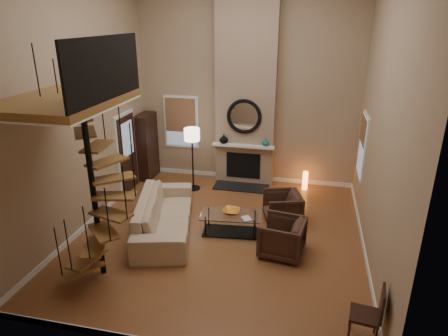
% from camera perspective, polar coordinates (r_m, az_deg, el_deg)
% --- Properties ---
extents(ground, '(6.00, 6.50, 0.01)m').
position_cam_1_polar(ground, '(8.71, -0.58, -9.59)').
color(ground, '#9E6033').
rests_on(ground, ground).
extents(back_wall, '(6.00, 0.02, 5.50)m').
position_cam_1_polar(back_wall, '(10.82, 3.38, 12.06)').
color(back_wall, tan).
rests_on(back_wall, ground).
extents(front_wall, '(6.00, 0.02, 5.50)m').
position_cam_1_polar(front_wall, '(4.71, -9.76, -0.26)').
color(front_wall, tan).
rests_on(front_wall, ground).
extents(left_wall, '(0.02, 6.50, 5.50)m').
position_cam_1_polar(left_wall, '(8.85, -20.15, 8.80)').
color(left_wall, tan).
rests_on(left_wall, ground).
extents(right_wall, '(0.02, 6.50, 5.50)m').
position_cam_1_polar(right_wall, '(7.60, 22.11, 6.68)').
color(right_wall, tan).
rests_on(right_wall, ground).
extents(baseboard_back, '(6.00, 0.02, 0.12)m').
position_cam_1_polar(baseboard_back, '(11.54, 3.09, -1.26)').
color(baseboard_back, white).
rests_on(baseboard_back, ground).
extents(baseboard_left, '(0.02, 6.50, 0.12)m').
position_cam_1_polar(baseboard_left, '(9.73, -18.13, -6.82)').
color(baseboard_left, white).
rests_on(baseboard_left, ground).
extents(baseboard_right, '(0.02, 6.50, 0.12)m').
position_cam_1_polar(baseboard_right, '(8.60, 19.57, -10.89)').
color(baseboard_right, white).
rests_on(baseboard_right, ground).
extents(chimney_breast, '(1.60, 0.38, 5.50)m').
position_cam_1_polar(chimney_breast, '(10.63, 3.21, 11.90)').
color(chimney_breast, '#9B7F65').
rests_on(chimney_breast, ground).
extents(hearth, '(1.50, 0.60, 0.04)m').
position_cam_1_polar(hearth, '(10.95, 2.49, -2.76)').
color(hearth, black).
rests_on(hearth, ground).
extents(firebox, '(0.95, 0.02, 0.72)m').
position_cam_1_polar(firebox, '(11.01, 2.80, 0.36)').
color(firebox, black).
rests_on(firebox, chimney_breast).
extents(mantel, '(1.70, 0.18, 0.06)m').
position_cam_1_polar(mantel, '(10.74, 2.78, 3.21)').
color(mantel, white).
rests_on(mantel, chimney_breast).
extents(mirror_frame, '(0.94, 0.10, 0.94)m').
position_cam_1_polar(mirror_frame, '(10.58, 2.92, 7.44)').
color(mirror_frame, black).
rests_on(mirror_frame, chimney_breast).
extents(mirror_disc, '(0.80, 0.01, 0.80)m').
position_cam_1_polar(mirror_disc, '(10.59, 2.93, 7.45)').
color(mirror_disc, white).
rests_on(mirror_disc, chimney_breast).
extents(vase_left, '(0.24, 0.24, 0.25)m').
position_cam_1_polar(vase_left, '(10.83, -0.04, 4.25)').
color(vase_left, black).
rests_on(vase_left, mantel).
extents(vase_right, '(0.20, 0.20, 0.21)m').
position_cam_1_polar(vase_right, '(10.66, 6.02, 3.74)').
color(vase_right, '#1C5D62').
rests_on(vase_right, mantel).
extents(window_back, '(1.02, 0.06, 1.52)m').
position_cam_1_polar(window_back, '(11.48, -6.23, 6.74)').
color(window_back, white).
rests_on(window_back, back_wall).
extents(window_right, '(0.06, 1.02, 1.52)m').
position_cam_1_polar(window_right, '(9.79, 19.42, 3.16)').
color(window_right, white).
rests_on(window_right, right_wall).
extents(entry_door, '(0.10, 1.05, 2.16)m').
position_cam_1_polar(entry_door, '(10.78, -13.85, 2.11)').
color(entry_door, white).
rests_on(entry_door, ground).
extents(loft, '(1.70, 2.20, 1.09)m').
position_cam_1_polar(loft, '(6.77, -21.75, 9.36)').
color(loft, olive).
rests_on(loft, left_wall).
extents(spiral_stair, '(1.47, 1.47, 4.06)m').
position_cam_1_polar(spiral_stair, '(7.05, -18.36, -2.21)').
color(spiral_stair, black).
rests_on(spiral_stair, ground).
extents(hutch, '(0.39, 0.84, 1.87)m').
position_cam_1_polar(hutch, '(11.57, -11.14, 3.12)').
color(hutch, black).
rests_on(hutch, ground).
extents(sofa, '(1.76, 2.97, 0.81)m').
position_cam_1_polar(sofa, '(8.78, -8.67, -6.62)').
color(sofa, '#C7AC8A').
rests_on(sofa, ground).
extents(armchair_near, '(1.00, 0.99, 0.73)m').
position_cam_1_polar(armchair_near, '(9.15, 8.89, -5.70)').
color(armchair_near, '#40271D').
rests_on(armchair_near, ground).
extents(armchair_far, '(0.96, 0.94, 0.77)m').
position_cam_1_polar(armchair_far, '(7.98, 8.93, -9.99)').
color(armchair_far, '#40271D').
rests_on(armchair_far, ground).
extents(coffee_table, '(1.37, 0.78, 0.48)m').
position_cam_1_polar(coffee_table, '(8.64, 0.98, -7.68)').
color(coffee_table, silver).
rests_on(coffee_table, ground).
extents(bowl, '(0.38, 0.38, 0.09)m').
position_cam_1_polar(bowl, '(8.58, 1.05, -6.27)').
color(bowl, orange).
rests_on(bowl, coffee_table).
extents(book, '(0.27, 0.29, 0.02)m').
position_cam_1_polar(book, '(8.37, 3.14, -7.33)').
color(book, gray).
rests_on(book, coffee_table).
extents(floor_lamp, '(0.41, 0.41, 1.71)m').
position_cam_1_polar(floor_lamp, '(10.43, -4.65, 4.14)').
color(floor_lamp, black).
rests_on(floor_lamp, ground).
extents(accent_lamp, '(0.15, 0.15, 0.52)m').
position_cam_1_polar(accent_lamp, '(10.98, 11.65, -1.81)').
color(accent_lamp, orange).
rests_on(accent_lamp, ground).
extents(side_chair, '(0.47, 0.45, 0.92)m').
position_cam_1_polar(side_chair, '(6.30, 20.58, -18.90)').
color(side_chair, black).
rests_on(side_chair, ground).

